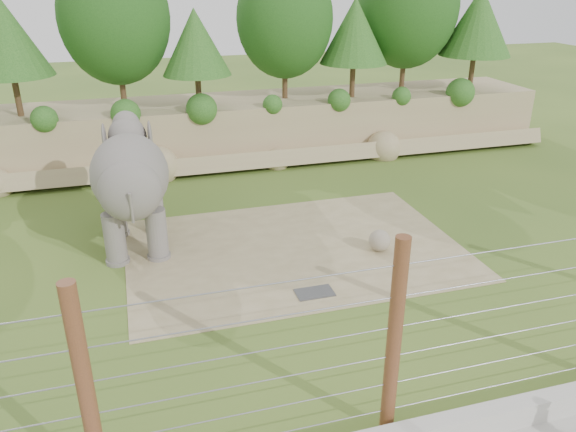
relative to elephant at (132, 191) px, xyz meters
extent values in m
plane|color=#445F24|center=(4.07, -4.58, -1.82)|extent=(90.00, 90.00, 0.00)
cube|color=tan|center=(4.07, 8.42, -0.57)|extent=(30.00, 4.00, 2.50)
cube|color=tan|center=(4.07, 6.12, -1.47)|extent=(30.00, 1.37, 1.07)
cylinder|color=#3F2B19|center=(-3.93, 7.92, 1.46)|extent=(0.24, 0.24, 1.58)
sphere|color=#1D4316|center=(-3.93, 7.92, 3.60)|extent=(3.60, 3.60, 3.60)
cylinder|color=#3F2B19|center=(0.07, 8.42, 1.64)|extent=(0.24, 0.24, 1.92)
sphere|color=#1D4316|center=(0.07, 8.42, 4.25)|extent=(4.40, 4.40, 4.40)
cylinder|color=#3F2B19|center=(3.07, 7.22, 1.38)|extent=(0.24, 0.24, 1.40)
sphere|color=#1D4316|center=(3.07, 7.22, 3.28)|extent=(3.20, 3.20, 3.20)
cylinder|color=#3F2B19|center=(7.07, 8.22, 1.59)|extent=(0.24, 0.24, 1.82)
sphere|color=#1D4316|center=(7.07, 8.22, 4.06)|extent=(4.16, 4.16, 4.16)
cylinder|color=#3F2B19|center=(10.07, 7.62, 1.43)|extent=(0.24, 0.24, 1.50)
sphere|color=#1D4316|center=(10.07, 7.62, 3.47)|extent=(3.44, 3.44, 3.44)
cylinder|color=#3F2B19|center=(13.07, 8.62, 1.69)|extent=(0.24, 0.24, 2.03)
sphere|color=#1D4316|center=(13.07, 8.62, 4.45)|extent=(4.64, 4.64, 4.64)
cylinder|color=#3F2B19|center=(16.07, 7.42, 1.50)|extent=(0.24, 0.24, 1.64)
sphere|color=#1D4316|center=(16.07, 7.42, 3.73)|extent=(3.76, 3.76, 3.76)
cube|color=#8E7D56|center=(4.57, -1.58, -1.81)|extent=(10.00, 7.00, 0.02)
cube|color=#262628|center=(4.34, -4.17, -1.79)|extent=(1.00, 0.60, 0.03)
sphere|color=gray|center=(7.01, -2.39, -1.47)|extent=(0.66, 0.66, 0.66)
cylinder|color=#542F1E|center=(-0.93, -9.08, 0.18)|extent=(0.26, 0.26, 4.00)
cylinder|color=#542F1E|center=(4.07, -9.08, 0.18)|extent=(0.26, 0.26, 4.00)
cylinder|color=gray|center=(4.07, -9.08, -1.32)|extent=(20.00, 0.02, 0.02)
cylinder|color=gray|center=(4.07, -9.08, -0.72)|extent=(20.00, 0.02, 0.02)
cylinder|color=gray|center=(4.07, -9.08, -0.12)|extent=(20.00, 0.02, 0.02)
cylinder|color=gray|center=(4.07, -9.08, 0.48)|extent=(20.00, 0.02, 0.02)
cylinder|color=gray|center=(4.07, -9.08, 1.08)|extent=(20.00, 0.02, 0.02)
cylinder|color=gray|center=(4.07, -9.08, 1.68)|extent=(20.00, 0.02, 0.02)
camera|label=1|loc=(0.11, -16.18, 6.03)|focal=35.00mm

